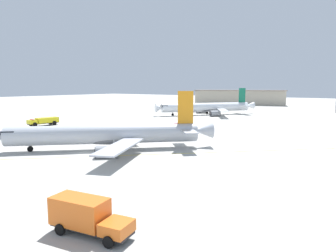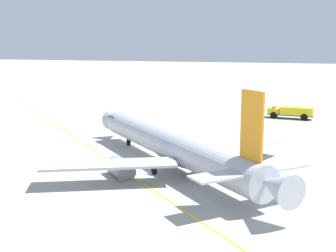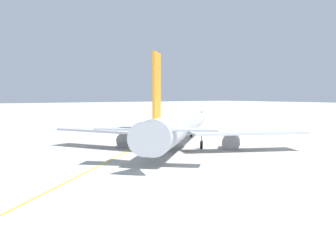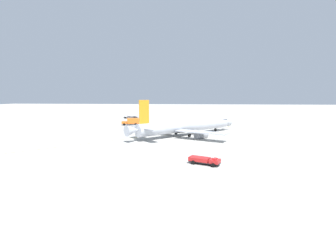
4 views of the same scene
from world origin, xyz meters
The scene contains 4 objects.
ground_plane centered at (0.00, 0.00, 0.00)m, with size 600.00×600.00×0.00m, color #ADAAA3.
airliner_main centered at (-5.62, -0.21, 2.84)m, with size 32.97×33.54×11.82m.
fire_tender_truck centered at (-19.21, -43.69, 1.53)m, with size 9.64×3.98×2.50m.
taxiway_centreline centered at (-0.69, 3.22, 0.00)m, with size 114.89×117.99×0.01m.
Camera 2 is at (-20.91, 52.88, 16.02)m, focal length 47.67 mm.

